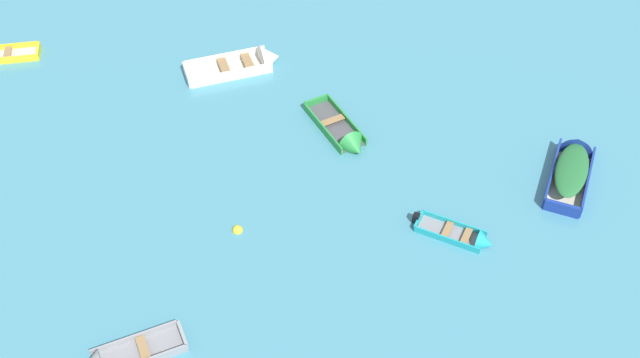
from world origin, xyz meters
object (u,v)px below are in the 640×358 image
object	(u,v)px
rowboat_turquoise_near_right	(469,238)
mooring_buoy_far_field	(238,230)
rowboat_green_outer_right	(347,138)
rowboat_white_near_camera	(252,63)
rowboat_deep_blue_far_left	(573,164)

from	to	relation	value
rowboat_turquoise_near_right	mooring_buoy_far_field	xyz separation A→B (m)	(-8.31, -1.27, -0.13)
rowboat_green_outer_right	mooring_buoy_far_field	size ratio (longest dim) A/B	8.93
mooring_buoy_far_field	rowboat_white_near_camera	bearing A→B (deg)	102.38
mooring_buoy_far_field	rowboat_turquoise_near_right	bearing A→B (deg)	8.69
rowboat_green_outer_right	rowboat_turquoise_near_right	distance (m)	6.78
mooring_buoy_far_field	rowboat_green_outer_right	bearing A→B (deg)	61.28
rowboat_white_near_camera	mooring_buoy_far_field	distance (m)	9.77
rowboat_white_near_camera	mooring_buoy_far_field	size ratio (longest dim) A/B	10.99
rowboat_deep_blue_far_left	mooring_buoy_far_field	distance (m)	13.27
rowboat_deep_blue_far_left	rowboat_green_outer_right	xyz separation A→B (m)	(-8.95, -0.16, -0.21)
rowboat_white_near_camera	rowboat_turquoise_near_right	bearing A→B (deg)	-38.50
rowboat_green_outer_right	rowboat_white_near_camera	xyz separation A→B (m)	(-5.12, 4.02, 0.06)
rowboat_deep_blue_far_left	rowboat_turquoise_near_right	xyz separation A→B (m)	(-3.67, -4.42, -0.25)
rowboat_deep_blue_far_left	mooring_buoy_far_field	bearing A→B (deg)	-154.60
rowboat_white_near_camera	rowboat_green_outer_right	bearing A→B (deg)	-38.14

